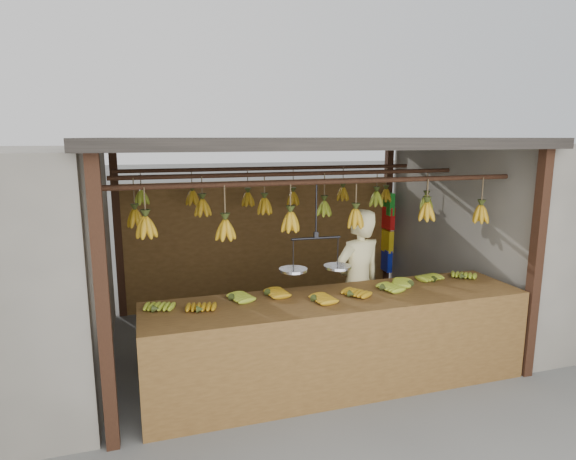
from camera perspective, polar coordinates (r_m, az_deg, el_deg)
name	(u,v)px	position (r m, az deg, el deg)	size (l,w,h in m)	color
ground	(295,340)	(5.94, 0.88, -12.95)	(80.00, 80.00, 0.00)	#5B5B57
stall	(287,174)	(5.76, -0.08, 6.63)	(4.30, 3.30, 2.40)	black
neighbor_right	(544,230)	(7.49, 28.08, 0.01)	(3.00, 3.00, 2.30)	slate
counter	(343,320)	(4.63, 6.54, -10.54)	(3.71, 0.84, 0.96)	brown
hanging_bananas	(295,207)	(5.48, 0.86, 2.79)	(3.64, 2.23, 0.38)	#AC7B12
balance_scale	(316,264)	(4.60, 3.30, -4.00)	(0.70, 0.28, 0.84)	black
vendor	(357,285)	(5.30, 8.23, -6.44)	(0.61, 0.40, 1.66)	beige
bag_bundles	(388,231)	(7.59, 11.73, -0.11)	(0.08, 0.26, 1.23)	#199926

